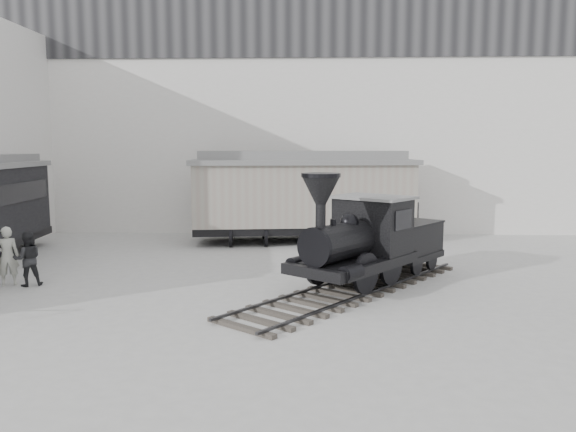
{
  "coord_description": "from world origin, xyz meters",
  "views": [
    {
      "loc": [
        0.9,
        -12.04,
        4.0
      ],
      "look_at": [
        0.32,
        4.27,
        2.0
      ],
      "focal_mm": 35.0,
      "sensor_mm": 36.0,
      "label": 1
    }
  ],
  "objects_px": {
    "visitor_b": "(27,259)",
    "locomotive": "(366,245)",
    "boxcar": "(303,195)",
    "visitor_a": "(7,256)"
  },
  "relations": [
    {
      "from": "visitor_b",
      "to": "locomotive",
      "type": "bearing_deg",
      "value": 151.94
    },
    {
      "from": "boxcar",
      "to": "visitor_a",
      "type": "relative_size",
      "value": 5.59
    },
    {
      "from": "visitor_a",
      "to": "locomotive",
      "type": "bearing_deg",
      "value": 155.9
    },
    {
      "from": "locomotive",
      "to": "visitor_a",
      "type": "xyz_separation_m",
      "value": [
        -10.41,
        -0.22,
        -0.34
      ]
    },
    {
      "from": "visitor_a",
      "to": "visitor_b",
      "type": "xyz_separation_m",
      "value": [
        0.62,
        -0.05,
        -0.07
      ]
    },
    {
      "from": "boxcar",
      "to": "visitor_a",
      "type": "xyz_separation_m",
      "value": [
        -8.51,
        -7.89,
        -1.15
      ]
    },
    {
      "from": "visitor_a",
      "to": "boxcar",
      "type": "bearing_deg",
      "value": -162.49
    },
    {
      "from": "locomotive",
      "to": "visitor_b",
      "type": "xyz_separation_m",
      "value": [
        -9.79,
        -0.27,
        -0.41
      ]
    },
    {
      "from": "boxcar",
      "to": "visitor_a",
      "type": "bearing_deg",
      "value": -144.16
    },
    {
      "from": "visitor_a",
      "to": "visitor_b",
      "type": "bearing_deg",
      "value": 150.05
    }
  ]
}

